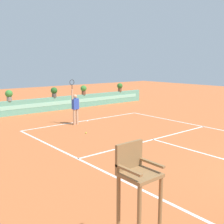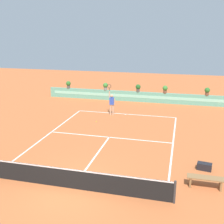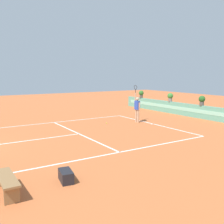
# 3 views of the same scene
# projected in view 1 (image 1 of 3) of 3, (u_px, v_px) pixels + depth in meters

# --- Properties ---
(ground_plane) EXTENTS (60.00, 60.00, 0.00)m
(ground_plane) POSITION_uv_depth(u_px,v_px,m) (160.00, 141.00, 12.49)
(ground_plane) COLOR #BC6033
(court_lines) EXTENTS (8.32, 11.94, 0.01)m
(court_lines) POSITION_uv_depth(u_px,v_px,m) (148.00, 138.00, 13.04)
(court_lines) COLOR white
(court_lines) RESTS_ON ground
(back_wall_barrier) EXTENTS (18.00, 0.21, 1.00)m
(back_wall_barrier) POSITION_uv_depth(u_px,v_px,m) (51.00, 104.00, 20.28)
(back_wall_barrier) COLOR #60A88E
(back_wall_barrier) RESTS_ON ground
(umpire_chair) EXTENTS (0.60, 0.60, 2.14)m
(umpire_chair) POSITION_uv_depth(u_px,v_px,m) (137.00, 189.00, 4.80)
(umpire_chair) COLOR olive
(umpire_chair) RESTS_ON ground
(tennis_player) EXTENTS (0.62, 0.25, 2.58)m
(tennis_player) POSITION_uv_depth(u_px,v_px,m) (75.00, 107.00, 15.67)
(tennis_player) COLOR tan
(tennis_player) RESTS_ON ground
(tennis_ball_near_baseline) EXTENTS (0.07, 0.07, 0.07)m
(tennis_ball_near_baseline) POSITION_uv_depth(u_px,v_px,m) (86.00, 133.00, 13.86)
(tennis_ball_near_baseline) COLOR #CCE033
(tennis_ball_near_baseline) RESTS_ON ground
(potted_plant_right) EXTENTS (0.48, 0.48, 0.72)m
(potted_plant_right) POSITION_uv_depth(u_px,v_px,m) (84.00, 89.00, 21.92)
(potted_plant_right) COLOR brown
(potted_plant_right) RESTS_ON back_wall_barrier
(potted_plant_left) EXTENTS (0.48, 0.48, 0.72)m
(potted_plant_left) POSITION_uv_depth(u_px,v_px,m) (9.00, 95.00, 18.23)
(potted_plant_left) COLOR gray
(potted_plant_left) RESTS_ON back_wall_barrier
(potted_plant_far_right) EXTENTS (0.48, 0.48, 0.72)m
(potted_plant_far_right) POSITION_uv_depth(u_px,v_px,m) (120.00, 87.00, 24.32)
(potted_plant_far_right) COLOR brown
(potted_plant_far_right) RESTS_ON back_wall_barrier
(potted_plant_centre) EXTENTS (0.48, 0.48, 0.72)m
(potted_plant_centre) POSITION_uv_depth(u_px,v_px,m) (54.00, 91.00, 20.30)
(potted_plant_centre) COLOR #514C47
(potted_plant_centre) RESTS_ON back_wall_barrier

